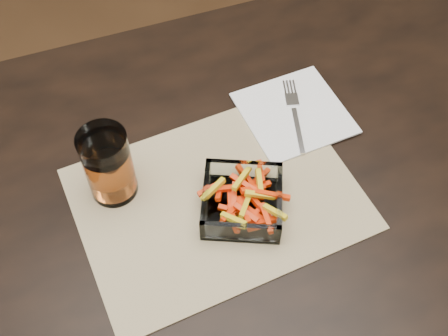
{
  "coord_description": "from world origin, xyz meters",
  "views": [
    {
      "loc": [
        -0.24,
        -0.46,
        1.53
      ],
      "look_at": [
        -0.06,
        0.03,
        0.78
      ],
      "focal_mm": 45.0,
      "sensor_mm": 36.0,
      "label": 1
    }
  ],
  "objects_px": {
    "dining_table": "(260,212)",
    "tumbler": "(109,167)",
    "fork": "(295,113)",
    "glass_bowl": "(242,202)"
  },
  "relations": [
    {
      "from": "dining_table",
      "to": "glass_bowl",
      "type": "bearing_deg",
      "value": -147.64
    },
    {
      "from": "glass_bowl",
      "to": "tumbler",
      "type": "relative_size",
      "value": 1.21
    },
    {
      "from": "dining_table",
      "to": "tumbler",
      "type": "relative_size",
      "value": 11.85
    },
    {
      "from": "fork",
      "to": "dining_table",
      "type": "bearing_deg",
      "value": -117.26
    },
    {
      "from": "dining_table",
      "to": "glass_bowl",
      "type": "distance_m",
      "value": 0.13
    },
    {
      "from": "dining_table",
      "to": "fork",
      "type": "bearing_deg",
      "value": 47.01
    },
    {
      "from": "glass_bowl",
      "to": "tumbler",
      "type": "bearing_deg",
      "value": 149.22
    },
    {
      "from": "fork",
      "to": "glass_bowl",
      "type": "bearing_deg",
      "value": -121.06
    },
    {
      "from": "glass_bowl",
      "to": "dining_table",
      "type": "bearing_deg",
      "value": 32.36
    },
    {
      "from": "dining_table",
      "to": "fork",
      "type": "distance_m",
      "value": 0.19
    }
  ]
}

